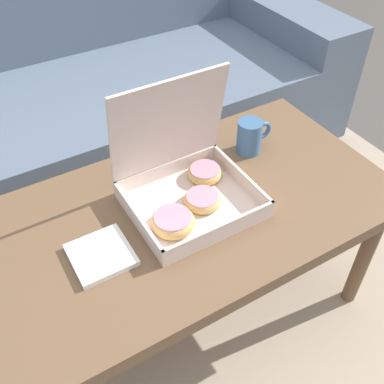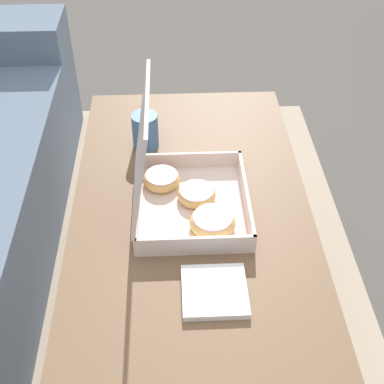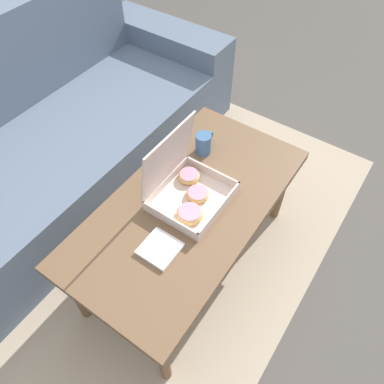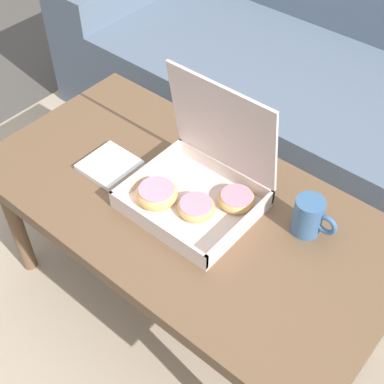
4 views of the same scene
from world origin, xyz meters
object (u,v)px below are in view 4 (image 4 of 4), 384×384
Objects in this scene: coffee_table at (186,214)px; pastry_box at (198,184)px; coffee_mug at (309,217)px; couch at (350,94)px.

coffee_table is 0.11m from pastry_box.
coffee_mug is (0.28, 0.11, 0.10)m from coffee_table.
couch reaches higher than pastry_box.
pastry_box is (0.02, -0.90, 0.24)m from couch.
pastry_box is 2.84× the size of coffee_mug.
coffee_mug is at bearing 19.08° from pastry_box.
pastry_box is 0.28m from coffee_mug.
couch is 0.93m from pastry_box.
coffee_table is 9.91× the size of coffee_mug.
coffee_mug is at bearing -70.84° from couch.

